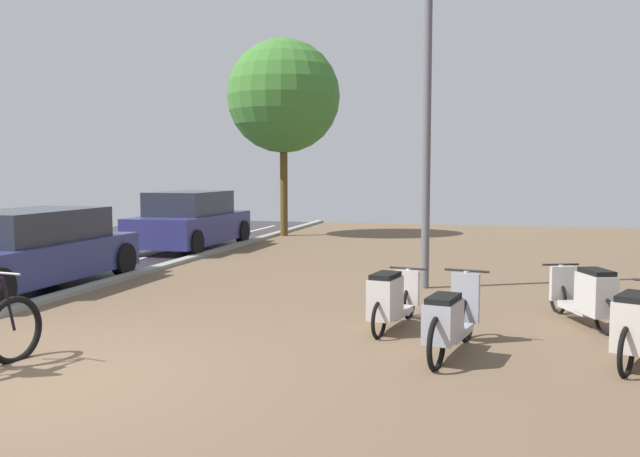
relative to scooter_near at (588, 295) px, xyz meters
The scene contains 9 objects.
ground 5.35m from the scooter_near, 136.93° to the right, with size 21.00×40.00×0.13m.
scooter_near is the anchor object (origin of this frame).
scooter_mid 2.49m from the scooter_near, 130.15° to the right, with size 0.65×1.83×0.87m.
scooter_far 1.76m from the scooter_near, 80.86° to the right, with size 0.91×1.71×0.80m.
scooter_extra 2.55m from the scooter_near, 160.62° to the right, with size 0.62×1.66×0.77m.
parked_car_near 8.81m from the scooter_near, behind, with size 1.87×4.44×1.32m.
parked_car_far 11.08m from the scooter_near, 141.76° to the left, with size 1.83×4.09×1.46m.
lamp_post 4.40m from the scooter_near, 134.13° to the left, with size 0.20×0.52×5.98m.
street_tree 13.61m from the scooter_near, 124.64° to the left, with size 3.40×3.40×5.92m.
Camera 1 is at (4.17, -5.57, 1.98)m, focal length 38.56 mm.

